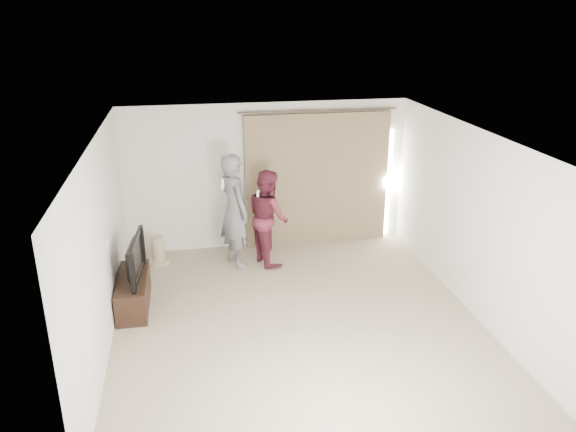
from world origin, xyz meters
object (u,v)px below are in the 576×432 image
object	(u,v)px
person_man	(235,211)
tv_console	(133,292)
person_woman	(268,217)
tv	(130,258)

from	to	relation	value
person_man	tv_console	bearing A→B (deg)	-143.61
tv_console	person_woman	bearing A→B (deg)	28.68
tv_console	tv	world-z (taller)	tv
tv_console	person_woman	distance (m)	2.53
tv	person_woman	bearing A→B (deg)	-56.58
tv_console	tv	xyz separation A→B (m)	(0.00, 0.00, 0.54)
tv	person_woman	world-z (taller)	person_woman
tv	person_man	xyz separation A→B (m)	(1.61, 1.18, 0.19)
person_man	person_woman	bearing A→B (deg)	-0.00
tv_console	person_man	bearing A→B (deg)	36.39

